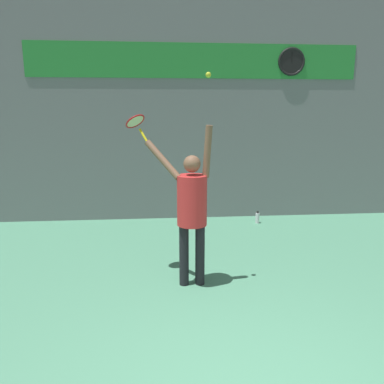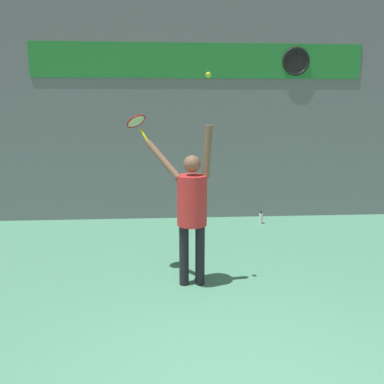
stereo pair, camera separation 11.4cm
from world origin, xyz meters
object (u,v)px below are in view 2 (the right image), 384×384
scoreboard_clock (296,61)px  water_bottle (261,218)px  tennis_player (192,205)px  tennis_racket (137,123)px  tennis_ball (208,75)px

scoreboard_clock → water_bottle: (-0.75, -0.52, -3.27)m
tennis_player → tennis_racket: size_ratio=5.67×
tennis_ball → water_bottle: size_ratio=0.26×
scoreboard_clock → tennis_ball: scoreboard_clock is taller
tennis_ball → water_bottle: (1.46, 2.82, -2.67)m
tennis_ball → tennis_racket: bearing=151.4°
tennis_racket → water_bottle: (2.39, 2.31, -2.08)m
tennis_ball → water_bottle: 4.15m
tennis_racket → tennis_ball: size_ratio=5.61×
water_bottle → tennis_player: bearing=-120.9°
tennis_player → tennis_racket: bearing=147.3°
scoreboard_clock → tennis_player: size_ratio=0.27×
tennis_player → tennis_ball: bearing=-11.3°
scoreboard_clock → tennis_racket: size_ratio=1.52×
scoreboard_clock → tennis_player: bearing=-126.2°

